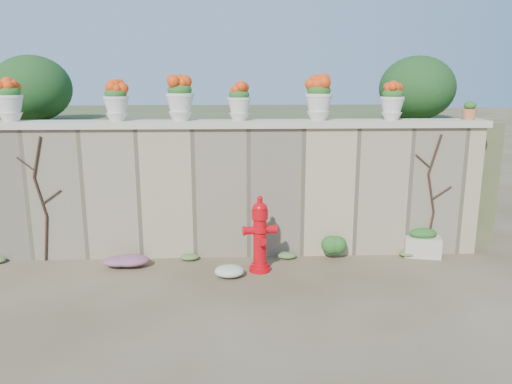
{
  "coord_description": "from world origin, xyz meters",
  "views": [
    {
      "loc": [
        0.2,
        -5.74,
        2.74
      ],
      "look_at": [
        0.51,
        1.4,
        1.09
      ],
      "focal_mm": 35.0,
      "sensor_mm": 36.0,
      "label": 1
    }
  ],
  "objects_px": {
    "fire_hydrant": "(260,234)",
    "urn_pot_0": "(9,100)",
    "planter_box": "(422,243)",
    "terracotta_pot": "(470,112)"
  },
  "relations": [
    {
      "from": "fire_hydrant",
      "to": "urn_pot_0",
      "type": "height_order",
      "value": "urn_pot_0"
    },
    {
      "from": "fire_hydrant",
      "to": "urn_pot_0",
      "type": "distance_m",
      "value": 4.15
    },
    {
      "from": "fire_hydrant",
      "to": "urn_pot_0",
      "type": "relative_size",
      "value": 1.79
    },
    {
      "from": "planter_box",
      "to": "terracotta_pot",
      "type": "distance_m",
      "value": 2.14
    },
    {
      "from": "fire_hydrant",
      "to": "planter_box",
      "type": "distance_m",
      "value": 2.64
    },
    {
      "from": "fire_hydrant",
      "to": "terracotta_pot",
      "type": "relative_size",
      "value": 4.13
    },
    {
      "from": "fire_hydrant",
      "to": "urn_pot_0",
      "type": "xyz_separation_m",
      "value": [
        -3.63,
        0.77,
        1.85
      ]
    },
    {
      "from": "fire_hydrant",
      "to": "planter_box",
      "type": "xyz_separation_m",
      "value": [
        2.57,
        0.5,
        -0.35
      ]
    },
    {
      "from": "fire_hydrant",
      "to": "urn_pot_0",
      "type": "bearing_deg",
      "value": 160.66
    },
    {
      "from": "planter_box",
      "to": "terracotta_pot",
      "type": "height_order",
      "value": "terracotta_pot"
    }
  ]
}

